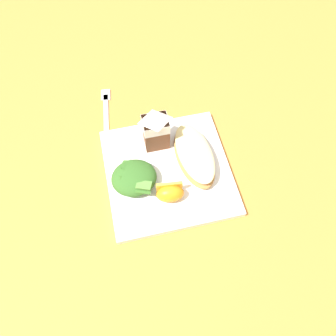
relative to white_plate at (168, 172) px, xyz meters
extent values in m
plane|color=#C67A33|center=(0.00, 0.00, -0.01)|extent=(3.00, 3.00, 0.00)
cube|color=white|center=(0.00, 0.00, 0.00)|extent=(0.28, 0.28, 0.02)
ellipsoid|color=#B77F42|center=(0.06, 0.01, 0.02)|extent=(0.09, 0.18, 0.03)
ellipsoid|color=#B22D19|center=(0.06, 0.01, 0.03)|extent=(0.08, 0.16, 0.01)
ellipsoid|color=#EAD184|center=(0.06, 0.01, 0.04)|extent=(0.09, 0.17, 0.01)
ellipsoid|color=#336023|center=(-0.08, -0.01, 0.03)|extent=(0.10, 0.09, 0.04)
cube|color=#336023|center=(-0.08, -0.01, 0.04)|extent=(0.03, 0.04, 0.01)
cube|color=#5B8E3D|center=(-0.06, -0.04, 0.04)|extent=(0.04, 0.03, 0.01)
cube|color=#336023|center=(-0.08, 0.01, 0.04)|extent=(0.04, 0.04, 0.01)
cube|color=#3D7028|center=(-0.09, -0.02, 0.04)|extent=(0.04, 0.03, 0.02)
cube|color=#3D7028|center=(-0.06, -0.05, 0.04)|extent=(0.04, 0.03, 0.01)
cube|color=#3D7028|center=(-0.09, 0.02, 0.03)|extent=(0.03, 0.04, 0.02)
cube|color=brown|center=(-0.01, 0.08, 0.05)|extent=(0.06, 0.04, 0.09)
cube|color=white|center=(-0.01, 0.08, 0.08)|extent=(0.06, 0.04, 0.03)
pyramid|color=white|center=(-0.01, 0.08, 0.11)|extent=(0.06, 0.04, 0.02)
ellipsoid|color=orange|center=(-0.01, -0.07, 0.03)|extent=(0.06, 0.04, 0.04)
cube|color=gold|center=(-0.01, -0.05, 0.03)|extent=(0.06, 0.01, 0.03)
cube|color=silver|center=(-0.12, 0.18, -0.01)|extent=(0.03, 0.17, 0.01)
cube|color=silver|center=(-0.11, 0.27, -0.01)|extent=(0.03, 0.04, 0.01)
camera|label=1|loc=(-0.08, -0.34, 0.66)|focal=34.35mm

